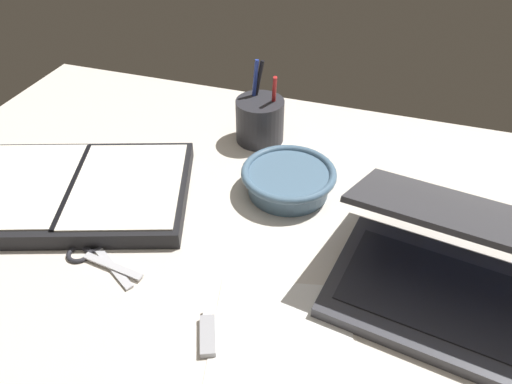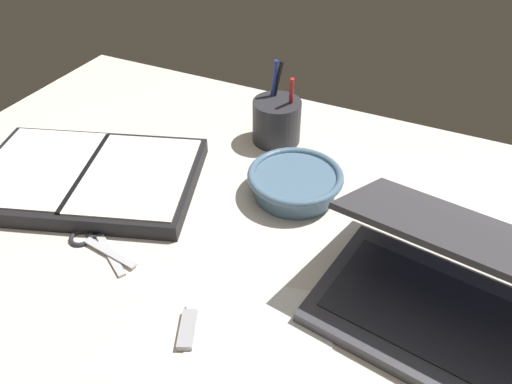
{
  "view_description": "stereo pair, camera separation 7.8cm",
  "coord_description": "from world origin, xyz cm",
  "px_view_note": "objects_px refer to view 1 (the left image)",
  "views": [
    {
      "loc": [
        17.01,
        -51.89,
        57.4
      ],
      "look_at": [
        -2.05,
        5.88,
        9.0
      ],
      "focal_mm": 35.0,
      "sensor_mm": 36.0,
      "label": 1
    },
    {
      "loc": [
        24.21,
        -48.99,
        57.4
      ],
      "look_at": [
        -2.05,
        5.88,
        9.0
      ],
      "focal_mm": 35.0,
      "sensor_mm": 36.0,
      "label": 2
    }
  ],
  "objects_px": {
    "laptop": "(453,270)",
    "bowl": "(288,179)",
    "pen_cup": "(260,120)",
    "planner": "(75,191)",
    "scissors": "(93,253)"
  },
  "relations": [
    {
      "from": "laptop",
      "to": "pen_cup",
      "type": "xyz_separation_m",
      "value": [
        -0.38,
        0.3,
        -0.0
      ]
    },
    {
      "from": "bowl",
      "to": "pen_cup",
      "type": "relative_size",
      "value": 1.04
    },
    {
      "from": "scissors",
      "to": "planner",
      "type": "bearing_deg",
      "value": 153.32
    },
    {
      "from": "bowl",
      "to": "laptop",
      "type": "bearing_deg",
      "value": -29.42
    },
    {
      "from": "bowl",
      "to": "pen_cup",
      "type": "bearing_deg",
      "value": 124.13
    },
    {
      "from": "laptop",
      "to": "pen_cup",
      "type": "distance_m",
      "value": 0.48
    },
    {
      "from": "bowl",
      "to": "pen_cup",
      "type": "distance_m",
      "value": 0.18
    },
    {
      "from": "planner",
      "to": "pen_cup",
      "type": "bearing_deg",
      "value": 29.83
    },
    {
      "from": "laptop",
      "to": "bowl",
      "type": "distance_m",
      "value": 0.32
    },
    {
      "from": "pen_cup",
      "to": "scissors",
      "type": "bearing_deg",
      "value": -109.64
    },
    {
      "from": "laptop",
      "to": "bowl",
      "type": "xyz_separation_m",
      "value": [
        -0.27,
        0.15,
        -0.02
      ]
    },
    {
      "from": "laptop",
      "to": "bowl",
      "type": "height_order",
      "value": "laptop"
    },
    {
      "from": "laptop",
      "to": "bowl",
      "type": "relative_size",
      "value": 2.06
    },
    {
      "from": "bowl",
      "to": "planner",
      "type": "height_order",
      "value": "bowl"
    },
    {
      "from": "scissors",
      "to": "pen_cup",
      "type": "bearing_deg",
      "value": 90.19
    }
  ]
}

